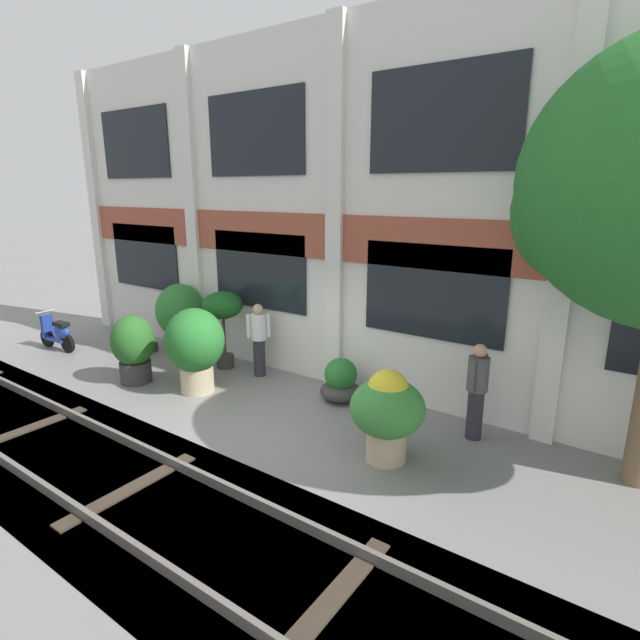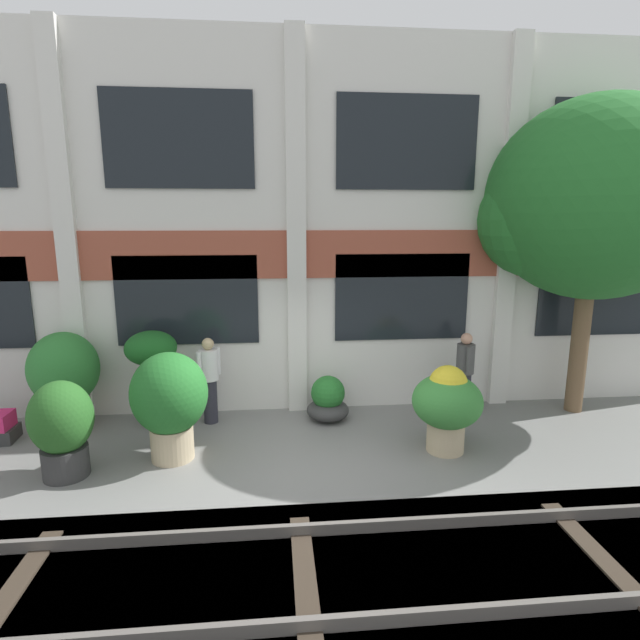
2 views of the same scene
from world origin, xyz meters
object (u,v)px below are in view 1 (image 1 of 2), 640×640
potted_plant_glazed_jar (133,346)px  potted_plant_fluted_column (387,409)px  potted_plant_square_trough (136,341)px  resident_watching_tracks (477,389)px  potted_plant_wide_bowl (341,382)px  scooter_near_curb (58,334)px  resident_by_doorway (259,338)px  potted_plant_stone_basin (195,345)px  potted_plant_terracotta_small (223,310)px  potted_plant_ribbed_drum (181,314)px

potted_plant_glazed_jar → potted_plant_fluted_column: 5.91m
potted_plant_square_trough → resident_watching_tracks: (8.64, 0.42, 0.63)m
potted_plant_fluted_column → potted_plant_wide_bowl: (-1.79, 1.47, -0.46)m
potted_plant_glazed_jar → scooter_near_curb: (-3.53, 0.19, -0.36)m
potted_plant_square_trough → resident_by_doorway: resident_by_doorway is taller
potted_plant_wide_bowl → potted_plant_stone_basin: bearing=-153.4°
potted_plant_fluted_column → potted_plant_glazed_jar: bearing=-177.4°
potted_plant_stone_basin → resident_by_doorway: size_ratio=1.07×
resident_by_doorway → potted_plant_glazed_jar: bearing=-91.7°
potted_plant_terracotta_small → scooter_near_curb: bearing=-160.6°
potted_plant_wide_bowl → potted_plant_ribbed_drum: size_ratio=0.48×
resident_by_doorway → scooter_near_curb: bearing=-118.7°
potted_plant_fluted_column → potted_plant_ribbed_drum: size_ratio=0.81×
potted_plant_wide_bowl → resident_watching_tracks: resident_watching_tracks is taller
potted_plant_stone_basin → potted_plant_ribbed_drum: bearing=146.6°
potted_plant_stone_basin → resident_watching_tracks: potted_plant_stone_basin is taller
potted_plant_terracotta_small → potted_plant_square_trough: (-2.78, -0.43, -1.12)m
potted_plant_glazed_jar → potted_plant_ribbed_drum: 1.94m
potted_plant_terracotta_small → resident_watching_tracks: potted_plant_terracotta_small is taller
potted_plant_ribbed_drum → resident_watching_tracks: (7.42, -0.08, -0.15)m
potted_plant_wide_bowl → potted_plant_ribbed_drum: (-4.77, 0.07, 0.66)m
potted_plant_ribbed_drum → potted_plant_wide_bowl: bearing=-0.9°
potted_plant_terracotta_small → potted_plant_stone_basin: bearing=-67.2°
potted_plant_fluted_column → potted_plant_square_trough: bearing=172.3°
potted_plant_ribbed_drum → resident_by_doorway: bearing=0.3°
potted_plant_terracotta_small → potted_plant_wide_bowl: bearing=-0.1°
potted_plant_terracotta_small → resident_watching_tracks: (5.85, -0.01, -0.49)m
potted_plant_fluted_column → resident_by_doorway: (-3.99, 1.56, 0.04)m
potted_plant_ribbed_drum → potted_plant_square_trough: size_ratio=1.69×
potted_plant_terracotta_small → resident_watching_tracks: 5.87m
potted_plant_terracotta_small → resident_watching_tracks: size_ratio=1.10×
potted_plant_fluted_column → resident_by_doorway: size_ratio=0.90×
resident_by_doorway → potted_plant_wide_bowl: bearing=42.2°
potted_plant_terracotta_small → potted_plant_ribbed_drum: (-1.56, 0.07, -0.34)m
potted_plant_fluted_column → potted_plant_ribbed_drum: bearing=166.7°
resident_by_doorway → potted_plant_terracotta_small: bearing=-130.9°
potted_plant_terracotta_small → potted_plant_glazed_jar: size_ratio=1.22×
resident_by_doorway → potted_plant_square_trough: bearing=-127.8°
potted_plant_fluted_column → potted_plant_wide_bowl: bearing=140.5°
potted_plant_wide_bowl → potted_plant_ribbed_drum: 4.81m
potted_plant_stone_basin → potted_plant_wide_bowl: size_ratio=2.03×
scooter_near_curb → resident_watching_tracks: bearing=-175.1°
potted_plant_fluted_column → potted_plant_terracotta_small: bearing=163.5°
potted_plant_glazed_jar → potted_plant_ribbed_drum: bearing=109.7°
potted_plant_glazed_jar → potted_plant_stone_basin: size_ratio=0.84×
potted_plant_terracotta_small → resident_by_doorway: size_ratio=1.10×
potted_plant_terracotta_small → potted_plant_stone_basin: size_ratio=1.03×
potted_plant_terracotta_small → potted_plant_glazed_jar: bearing=-117.5°
potted_plant_stone_basin → scooter_near_curb: potted_plant_stone_basin is taller
resident_by_doorway → potted_plant_stone_basin: bearing=-62.7°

